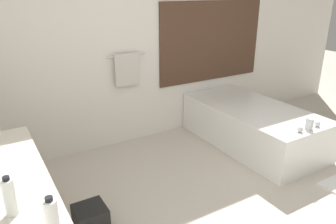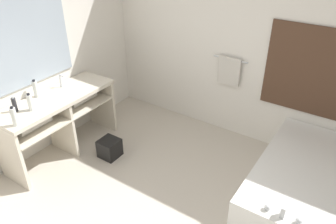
{
  "view_description": "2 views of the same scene",
  "coord_description": "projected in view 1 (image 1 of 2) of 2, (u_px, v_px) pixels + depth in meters",
  "views": [
    {
      "loc": [
        -1.89,
        -1.49,
        1.94
      ],
      "look_at": [
        -0.36,
        1.08,
        0.79
      ],
      "focal_mm": 35.0,
      "sensor_mm": 36.0,
      "label": 1
    },
    {
      "loc": [
        1.31,
        -1.77,
        2.8
      ],
      "look_at": [
        -0.48,
        0.9,
        0.88
      ],
      "focal_mm": 35.0,
      "sensor_mm": 36.0,
      "label": 2
    }
  ],
  "objects": [
    {
      "name": "wall_back_with_blinds",
      "position": [
        148.0,
        37.0,
        4.12
      ],
      "size": [
        7.4,
        0.13,
        2.7
      ],
      "color": "white",
      "rests_on": "ground_plane"
    },
    {
      "name": "water_bottle_2",
      "position": [
        10.0,
        197.0,
        1.64
      ],
      "size": [
        0.06,
        0.06,
        0.22
      ],
      "color": "silver",
      "rests_on": "vanity_counter"
    },
    {
      "name": "vanity_counter",
      "position": [
        5.0,
        211.0,
        2.05
      ],
      "size": [
        0.57,
        1.57,
        0.85
      ],
      "color": "beige",
      "rests_on": "ground_plane"
    },
    {
      "name": "water_bottle_1",
      "position": [
        52.0,
        221.0,
        1.46
      ],
      "size": [
        0.06,
        0.06,
        0.24
      ],
      "color": "silver",
      "rests_on": "vanity_counter"
    },
    {
      "name": "bathtub",
      "position": [
        252.0,
        124.0,
        4.22
      ],
      "size": [
        0.92,
        1.82,
        0.63
      ],
      "color": "white",
      "rests_on": "ground_plane"
    },
    {
      "name": "waste_bin",
      "position": [
        91.0,
        220.0,
        2.71
      ],
      "size": [
        0.26,
        0.26,
        0.25
      ],
      "color": "black",
      "rests_on": "ground_plane"
    }
  ]
}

